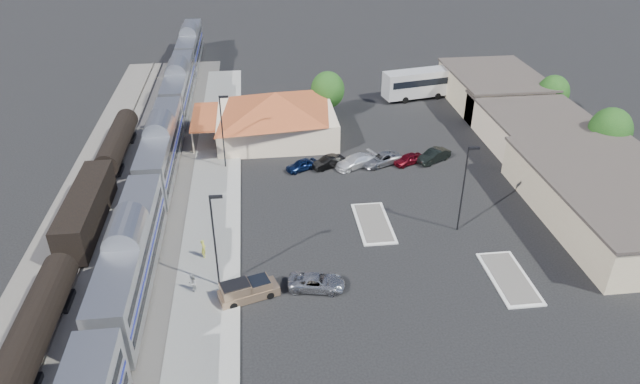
{
  "coord_description": "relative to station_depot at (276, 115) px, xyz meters",
  "views": [
    {
      "loc": [
        -6.97,
        -44.83,
        31.39
      ],
      "look_at": [
        -1.14,
        4.15,
        2.8
      ],
      "focal_mm": 32.0,
      "sensor_mm": 36.0,
      "label": 1
    }
  ],
  "objects": [
    {
      "name": "buildings_east",
      "position": [
        32.56,
        -9.72,
        -0.86
      ],
      "size": [
        14.4,
        51.4,
        4.8
      ],
      "color": "#C6B28C",
      "rests_on": "ground"
    },
    {
      "name": "parked_car_b",
      "position": [
        5.67,
        -9.31,
        -2.45
      ],
      "size": [
        4.33,
        3.08,
        1.36
      ],
      "primitive_type": "imported",
      "rotation": [
        0.0,
        0.0,
        -1.12
      ],
      "color": "black",
      "rests_on": "ground"
    },
    {
      "name": "person_b",
      "position": [
        -8.59,
        -30.55,
        -2.11
      ],
      "size": [
        0.78,
        0.92,
        1.67
      ],
      "primitive_type": "imported",
      "rotation": [
        0.0,
        0.0,
        -1.76
      ],
      "color": "silver",
      "rests_on": "platform"
    },
    {
      "name": "passenger_train",
      "position": [
        -13.44,
        -8.25,
        -0.26
      ],
      "size": [
        3.0,
        104.0,
        5.55
      ],
      "color": "silver",
      "rests_on": "ground"
    },
    {
      "name": "traffic_island_south",
      "position": [
        8.56,
        -22.0,
        -3.03
      ],
      "size": [
        3.3,
        7.5,
        0.21
      ],
      "color": "silver",
      "rests_on": "ground"
    },
    {
      "name": "pickup_truck",
      "position": [
        -3.94,
        -31.78,
        -2.32
      ],
      "size": [
        5.24,
        3.17,
        1.7
      ],
      "rotation": [
        0.0,
        0.0,
        1.87
      ],
      "color": "#9A7C5F",
      "rests_on": "ground"
    },
    {
      "name": "lamp_plat_s",
      "position": [
        -6.34,
        -30.0,
        2.21
      ],
      "size": [
        1.08,
        0.25,
        9.0
      ],
      "color": "black",
      "rests_on": "ground"
    },
    {
      "name": "parked_car_d",
      "position": [
        12.07,
        -9.31,
        -2.42
      ],
      "size": [
        5.61,
        4.19,
        1.42
      ],
      "primitive_type": "imported",
      "rotation": [
        0.0,
        0.0,
        -1.16
      ],
      "color": "gray",
      "rests_on": "ground"
    },
    {
      "name": "tree_depot",
      "position": [
        7.56,
        6.0,
        0.89
      ],
      "size": [
        4.71,
        4.71,
        6.63
      ],
      "color": "#382314",
      "rests_on": "ground"
    },
    {
      "name": "parked_car_a",
      "position": [
        2.47,
        -9.61,
        -2.48
      ],
      "size": [
        4.11,
        3.05,
        1.3
      ],
      "primitive_type": "imported",
      "rotation": [
        0.0,
        0.0,
        -1.12
      ],
      "color": "#0D1B42",
      "rests_on": "ground"
    },
    {
      "name": "suv",
      "position": [
        1.78,
        -31.27,
        -2.46
      ],
      "size": [
        5.17,
        3.13,
        1.34
      ],
      "primitive_type": "imported",
      "rotation": [
        0.0,
        0.0,
        1.37
      ],
      "color": "#A3A5AB",
      "rests_on": "ground"
    },
    {
      "name": "traffic_island_north",
      "position": [
        18.56,
        -32.0,
        -3.03
      ],
      "size": [
        3.3,
        7.5,
        0.21
      ],
      "color": "silver",
      "rests_on": "ground"
    },
    {
      "name": "railbed",
      "position": [
        -16.44,
        -16.0,
        -3.07
      ],
      "size": [
        16.0,
        100.0,
        0.12
      ],
      "primitive_type": "cube",
      "color": "#4C4944",
      "rests_on": "ground"
    },
    {
      "name": "tree_east_b",
      "position": [
        38.56,
        -12.0,
        1.09
      ],
      "size": [
        4.94,
        4.94,
        6.96
      ],
      "color": "#382314",
      "rests_on": "ground"
    },
    {
      "name": "lamp_plat_n",
      "position": [
        -6.34,
        -8.0,
        2.21
      ],
      "size": [
        1.08,
        0.25,
        9.0
      ],
      "color": "black",
      "rests_on": "ground"
    },
    {
      "name": "parked_car_f",
      "position": [
        18.47,
        -9.31,
        -2.38
      ],
      "size": [
        4.74,
        3.65,
        1.5
      ],
      "primitive_type": "imported",
      "rotation": [
        0.0,
        0.0,
        -1.05
      ],
      "color": "black",
      "rests_on": "ground"
    },
    {
      "name": "ground",
      "position": [
        4.56,
        -24.0,
        -3.13
      ],
      "size": [
        280.0,
        280.0,
        0.0
      ],
      "primitive_type": "plane",
      "color": "black",
      "rests_on": "ground"
    },
    {
      "name": "station_depot",
      "position": [
        0.0,
        0.0,
        0.0
      ],
      "size": [
        18.35,
        12.24,
        6.2
      ],
      "color": "beige",
      "rests_on": "ground"
    },
    {
      "name": "tree_east_c",
      "position": [
        38.56,
        2.0,
        0.63
      ],
      "size": [
        4.41,
        4.41,
        6.21
      ],
      "color": "#382314",
      "rests_on": "ground"
    },
    {
      "name": "platform",
      "position": [
        -7.44,
        -18.0,
        -3.04
      ],
      "size": [
        5.5,
        92.0,
        0.18
      ],
      "primitive_type": "cube",
      "color": "gray",
      "rests_on": "ground"
    },
    {
      "name": "freight_cars",
      "position": [
        -19.44,
        -19.41,
        -1.21
      ],
      "size": [
        2.8,
        46.0,
        4.0
      ],
      "color": "black",
      "rests_on": "ground"
    },
    {
      "name": "parked_car_e",
      "position": [
        15.27,
        -9.61,
        -2.48
      ],
      "size": [
        4.1,
        2.93,
        1.3
      ],
      "primitive_type": "imported",
      "rotation": [
        0.0,
        0.0,
        -1.16
      ],
      "color": "maroon",
      "rests_on": "ground"
    },
    {
      "name": "lamp_lot",
      "position": [
        16.66,
        -24.0,
        2.21
      ],
      "size": [
        1.08,
        0.25,
        9.0
      ],
      "color": "black",
      "rests_on": "ground"
    },
    {
      "name": "parked_car_c",
      "position": [
        8.87,
        -9.61,
        -2.39
      ],
      "size": [
        5.51,
        4.06,
        1.48
      ],
      "primitive_type": "imported",
      "rotation": [
        0.0,
        0.0,
        -1.13
      ],
      "color": "white",
      "rests_on": "ground"
    },
    {
      "name": "coach_bus",
      "position": [
        23.56,
        12.0,
        -0.62
      ],
      "size": [
        13.89,
        5.53,
        4.36
      ],
      "rotation": [
        0.0,
        0.0,
        1.77
      ],
      "color": "silver",
      "rests_on": "ground"
    },
    {
      "name": "person_a",
      "position": [
        -7.92,
        -25.8,
        -2.05
      ],
      "size": [
        0.46,
        0.68,
        1.81
      ],
      "primitive_type": "imported",
      "rotation": [
        0.0,
        0.0,
        1.61
      ],
      "color": "#DADA44",
      "rests_on": "platform"
    }
  ]
}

